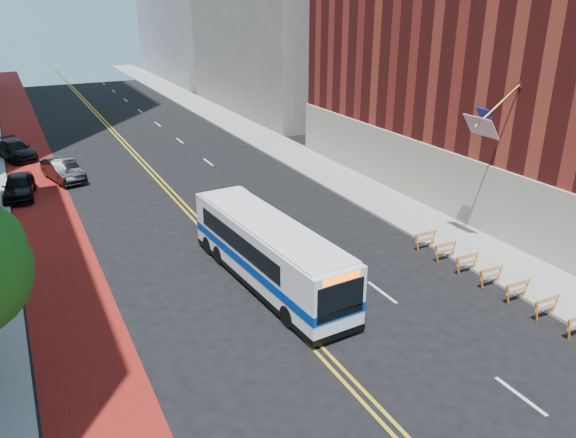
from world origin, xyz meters
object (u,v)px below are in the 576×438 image
at_px(transit_bus, 267,251).
at_px(car_c, 15,150).
at_px(car_a, 19,186).
at_px(car_b, 63,170).

height_order(transit_bus, car_c, transit_bus).
xyz_separation_m(car_a, car_c, (0.24, 10.49, -0.05)).
distance_m(transit_bus, car_a, 20.86).
xyz_separation_m(transit_bus, car_a, (-9.83, 18.38, -0.83)).
bearing_deg(car_b, car_a, -154.16).
xyz_separation_m(car_a, car_b, (3.08, 2.58, 0.01)).
height_order(car_b, car_c, car_b).
relative_size(transit_bus, car_b, 2.36).
bearing_deg(car_c, transit_bus, -88.26).
bearing_deg(transit_bus, car_b, 103.78).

